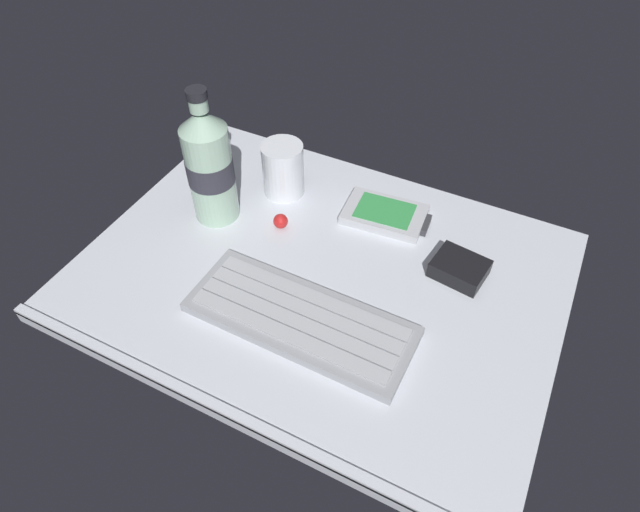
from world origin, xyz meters
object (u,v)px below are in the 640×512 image
object	(u,v)px
keyboard	(300,319)
charger_block	(459,268)
water_bottle	(209,166)
trackball_mouse	(281,221)
juice_cup	(283,171)
handheld_device	(385,214)

from	to	relation	value
keyboard	charger_block	xyz separation A→B (cm)	(15.43, 16.86, 0.39)
water_bottle	charger_block	world-z (taller)	water_bottle
keyboard	trackball_mouse	world-z (taller)	trackball_mouse
keyboard	charger_block	size ratio (longest dim) A/B	4.17
charger_block	trackball_mouse	distance (cm)	26.45
water_bottle	charger_block	distance (cm)	37.42
juice_cup	trackball_mouse	bearing A→B (deg)	-64.28
juice_cup	trackball_mouse	world-z (taller)	juice_cup
keyboard	water_bottle	bearing A→B (deg)	149.17
juice_cup	keyboard	bearing A→B (deg)	-56.25
handheld_device	charger_block	size ratio (longest dim) A/B	1.89
juice_cup	handheld_device	bearing A→B (deg)	4.37
juice_cup	charger_block	world-z (taller)	juice_cup
trackball_mouse	keyboard	bearing A→B (deg)	-52.55
handheld_device	water_bottle	xyz separation A→B (cm)	(-23.15, -10.46, 8.28)
charger_block	handheld_device	bearing A→B (deg)	155.28
juice_cup	water_bottle	xyz separation A→B (cm)	(-6.43, -9.18, 5.10)
handheld_device	charger_block	bearing A→B (deg)	-24.72
keyboard	water_bottle	xyz separation A→B (cm)	(-20.90, 12.48, 8.20)
water_bottle	trackball_mouse	distance (cm)	12.88
keyboard	handheld_device	bearing A→B (deg)	84.41
keyboard	juice_cup	distance (cm)	26.23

